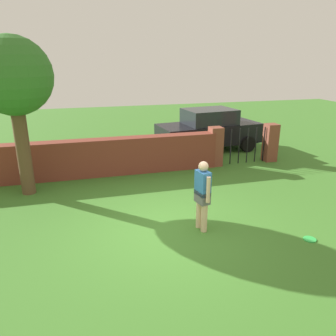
% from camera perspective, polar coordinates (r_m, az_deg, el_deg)
% --- Properties ---
extents(ground_plane, '(40.00, 40.00, 0.00)m').
position_cam_1_polar(ground_plane, '(7.67, 0.01, -10.53)').
color(ground_plane, '#3D7528').
extents(brick_wall, '(8.51, 0.50, 1.22)m').
position_cam_1_polar(brick_wall, '(11.02, -13.19, 1.66)').
color(brick_wall, brown).
rests_on(brick_wall, ground).
extents(tree, '(2.05, 2.05, 4.30)m').
position_cam_1_polar(tree, '(9.72, -25.18, 13.73)').
color(tree, brown).
rests_on(tree, ground).
extents(person, '(0.28, 0.53, 1.62)m').
position_cam_1_polar(person, '(7.34, 5.96, -4.26)').
color(person, beige).
rests_on(person, ground).
extents(fence_gate, '(2.64, 0.44, 1.40)m').
position_cam_1_polar(fence_gate, '(12.39, 12.88, 3.97)').
color(fence_gate, brown).
rests_on(fence_gate, ground).
extents(car, '(4.38, 2.32, 1.72)m').
position_cam_1_polar(car, '(13.88, 7.06, 6.55)').
color(car, black).
rests_on(car, ground).
extents(frisbee_green, '(0.27, 0.27, 0.02)m').
position_cam_1_polar(frisbee_green, '(7.90, 23.25, -11.22)').
color(frisbee_green, green).
rests_on(frisbee_green, ground).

